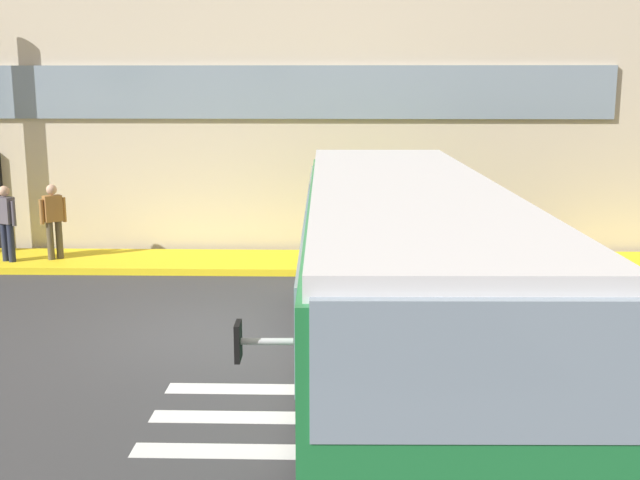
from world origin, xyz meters
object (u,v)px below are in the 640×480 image
Objects in this scene: passenger_near_column at (6,220)px; safety_bollard_yellow at (384,258)px; passenger_by_doorway at (53,218)px; bus_main_foreground at (402,281)px.

safety_bollard_yellow is at bearing -5.75° from passenger_near_column.
passenger_by_doorway is 1.86× the size of safety_bollard_yellow.
bus_main_foreground is 12.11× the size of safety_bollard_yellow.
bus_main_foreground is 10.23m from passenger_near_column.
passenger_by_doorway is at bearing 138.19° from bus_main_foreground.
safety_bollard_yellow is (8.21, -0.83, -0.63)m from passenger_near_column.
safety_bollard_yellow is (7.26, -1.09, -0.63)m from passenger_by_doorway.
passenger_near_column is at bearing 174.25° from safety_bollard_yellow.
safety_bollard_yellow is (0.05, 5.35, -0.88)m from bus_main_foreground.
passenger_by_doorway is 7.37m from safety_bollard_yellow.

